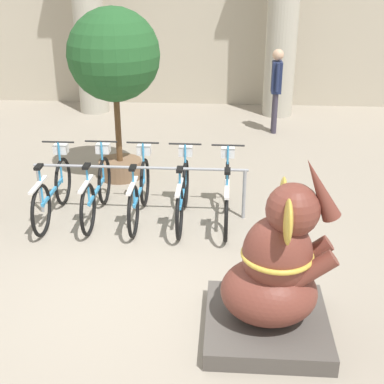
{
  "coord_description": "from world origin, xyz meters",
  "views": [
    {
      "loc": [
        1.05,
        -5.11,
        3.53
      ],
      "look_at": [
        0.66,
        0.58,
        1.0
      ],
      "focal_mm": 50.0,
      "sensor_mm": 36.0,
      "label": 1
    }
  ],
  "objects_px": {
    "bicycle_0": "(53,190)",
    "bicycle_4": "(227,195)",
    "elephant_statue": "(274,278)",
    "bicycle_2": "(140,191)",
    "person_pedestrian": "(276,83)",
    "bicycle_1": "(97,190)",
    "potted_tree": "(114,61)",
    "bicycle_3": "(183,193)"
  },
  "relations": [
    {
      "from": "bicycle_4",
      "to": "person_pedestrian",
      "type": "distance_m",
      "value": 4.52
    },
    {
      "from": "bicycle_4",
      "to": "potted_tree",
      "type": "height_order",
      "value": "potted_tree"
    },
    {
      "from": "bicycle_3",
      "to": "elephant_statue",
      "type": "xyz_separation_m",
      "value": [
        1.11,
        -2.47,
        0.23
      ]
    },
    {
      "from": "bicycle_3",
      "to": "elephant_statue",
      "type": "distance_m",
      "value": 2.72
    },
    {
      "from": "bicycle_4",
      "to": "bicycle_2",
      "type": "bearing_deg",
      "value": 178.61
    },
    {
      "from": "bicycle_4",
      "to": "bicycle_1",
      "type": "bearing_deg",
      "value": 178.59
    },
    {
      "from": "elephant_statue",
      "to": "bicycle_4",
      "type": "bearing_deg",
      "value": 101.13
    },
    {
      "from": "bicycle_3",
      "to": "bicycle_4",
      "type": "height_order",
      "value": "same"
    },
    {
      "from": "bicycle_3",
      "to": "elephant_statue",
      "type": "height_order",
      "value": "elephant_statue"
    },
    {
      "from": "bicycle_0",
      "to": "bicycle_1",
      "type": "bearing_deg",
      "value": 6.31
    },
    {
      "from": "bicycle_3",
      "to": "bicycle_4",
      "type": "xyz_separation_m",
      "value": [
        0.63,
        -0.02,
        0.0
      ]
    },
    {
      "from": "person_pedestrian",
      "to": "potted_tree",
      "type": "xyz_separation_m",
      "value": [
        -2.83,
        -2.78,
        0.92
      ]
    },
    {
      "from": "bicycle_4",
      "to": "bicycle_3",
      "type": "bearing_deg",
      "value": 178.61
    },
    {
      "from": "bicycle_0",
      "to": "elephant_statue",
      "type": "distance_m",
      "value": 3.86
    },
    {
      "from": "bicycle_2",
      "to": "potted_tree",
      "type": "xyz_separation_m",
      "value": [
        -0.59,
        1.55,
        1.57
      ]
    },
    {
      "from": "bicycle_2",
      "to": "person_pedestrian",
      "type": "relative_size",
      "value": 0.99
    },
    {
      "from": "bicycle_0",
      "to": "bicycle_4",
      "type": "relative_size",
      "value": 1.0
    },
    {
      "from": "person_pedestrian",
      "to": "bicycle_4",
      "type": "bearing_deg",
      "value": -102.69
    },
    {
      "from": "bicycle_1",
      "to": "bicycle_2",
      "type": "distance_m",
      "value": 0.63
    },
    {
      "from": "bicycle_1",
      "to": "bicycle_4",
      "type": "xyz_separation_m",
      "value": [
        1.88,
        -0.05,
        0.0
      ]
    },
    {
      "from": "elephant_statue",
      "to": "person_pedestrian",
      "type": "xyz_separation_m",
      "value": [
        0.5,
        6.82,
        0.43
      ]
    },
    {
      "from": "bicycle_0",
      "to": "bicycle_3",
      "type": "xyz_separation_m",
      "value": [
        1.88,
        0.04,
        0.0
      ]
    },
    {
      "from": "bicycle_1",
      "to": "person_pedestrian",
      "type": "bearing_deg",
      "value": 56.45
    },
    {
      "from": "bicycle_2",
      "to": "person_pedestrian",
      "type": "xyz_separation_m",
      "value": [
        2.23,
        4.33,
        0.65
      ]
    },
    {
      "from": "bicycle_3",
      "to": "bicycle_4",
      "type": "distance_m",
      "value": 0.63
    },
    {
      "from": "bicycle_0",
      "to": "potted_tree",
      "type": "xyz_separation_m",
      "value": [
        0.66,
        1.6,
        1.57
      ]
    },
    {
      "from": "elephant_statue",
      "to": "bicycle_0",
      "type": "bearing_deg",
      "value": 140.83
    },
    {
      "from": "bicycle_2",
      "to": "bicycle_4",
      "type": "relative_size",
      "value": 1.0
    },
    {
      "from": "bicycle_0",
      "to": "bicycle_4",
      "type": "xyz_separation_m",
      "value": [
        2.51,
        0.02,
        0.0
      ]
    },
    {
      "from": "bicycle_2",
      "to": "bicycle_3",
      "type": "distance_m",
      "value": 0.63
    },
    {
      "from": "bicycle_3",
      "to": "potted_tree",
      "type": "height_order",
      "value": "potted_tree"
    },
    {
      "from": "bicycle_1",
      "to": "potted_tree",
      "type": "relative_size",
      "value": 0.62
    },
    {
      "from": "bicycle_1",
      "to": "elephant_statue",
      "type": "xyz_separation_m",
      "value": [
        2.36,
        -2.51,
        0.23
      ]
    },
    {
      "from": "potted_tree",
      "to": "bicycle_2",
      "type": "bearing_deg",
      "value": -69.02
    },
    {
      "from": "bicycle_0",
      "to": "elephant_statue",
      "type": "xyz_separation_m",
      "value": [
        2.99,
        -2.44,
        0.23
      ]
    },
    {
      "from": "bicycle_1",
      "to": "elephant_statue",
      "type": "relative_size",
      "value": 0.91
    },
    {
      "from": "bicycle_0",
      "to": "bicycle_1",
      "type": "distance_m",
      "value": 0.63
    },
    {
      "from": "person_pedestrian",
      "to": "elephant_statue",
      "type": "bearing_deg",
      "value": -94.18
    },
    {
      "from": "bicycle_4",
      "to": "elephant_statue",
      "type": "bearing_deg",
      "value": -78.87
    },
    {
      "from": "bicycle_2",
      "to": "potted_tree",
      "type": "relative_size",
      "value": 0.62
    },
    {
      "from": "bicycle_3",
      "to": "person_pedestrian",
      "type": "height_order",
      "value": "person_pedestrian"
    },
    {
      "from": "elephant_statue",
      "to": "potted_tree",
      "type": "bearing_deg",
      "value": 119.99
    }
  ]
}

